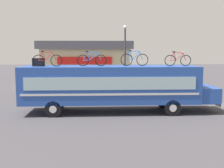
# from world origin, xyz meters

# --- Properties ---
(ground_plane) EXTENTS (120.00, 120.00, 0.00)m
(ground_plane) POSITION_xyz_m (0.00, 0.00, 0.00)
(ground_plane) COLOR #423F44
(bus) EXTENTS (11.84, 2.67, 2.82)m
(bus) POSITION_xyz_m (0.25, -0.00, 1.68)
(bus) COLOR #23479E
(bus) RESTS_ON ground
(luggage_bag_1) EXTENTS (0.69, 0.36, 0.48)m
(luggage_bag_1) POSITION_xyz_m (-4.26, 0.06, 3.06)
(luggage_bag_1) COLOR black
(luggage_bag_1) RESTS_ON bus
(rooftop_bicycle_1) EXTENTS (1.73, 0.44, 0.92)m
(rooftop_bicycle_1) POSITION_xyz_m (-3.68, -0.22, 3.20)
(rooftop_bicycle_1) COLOR black
(rooftop_bicycle_1) RESTS_ON bus
(rooftop_bicycle_2) EXTENTS (1.76, 0.44, 0.91)m
(rooftop_bicycle_2) POSITION_xyz_m (-1.08, 0.03, 3.20)
(rooftop_bicycle_2) COLOR black
(rooftop_bicycle_2) RESTS_ON bus
(rooftop_bicycle_3) EXTENTS (1.71, 0.44, 0.97)m
(rooftop_bicycle_3) POSITION_xyz_m (1.52, 0.25, 3.22)
(rooftop_bicycle_3) COLOR black
(rooftop_bicycle_3) RESTS_ON bus
(rooftop_bicycle_4) EXTENTS (1.62, 0.44, 0.89)m
(rooftop_bicycle_4) POSITION_xyz_m (4.08, -0.19, 3.19)
(rooftop_bicycle_4) COLOR black
(rooftop_bicycle_4) RESTS_ON bus
(roadside_building) EXTENTS (9.24, 9.24, 4.66)m
(roadside_building) POSITION_xyz_m (-1.98, 13.97, 2.38)
(roadside_building) COLOR beige
(roadside_building) RESTS_ON ground
(street_lamp) EXTENTS (0.28, 0.28, 5.76)m
(street_lamp) POSITION_xyz_m (1.47, 5.80, 3.26)
(street_lamp) COLOR #38383D
(street_lamp) RESTS_ON ground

